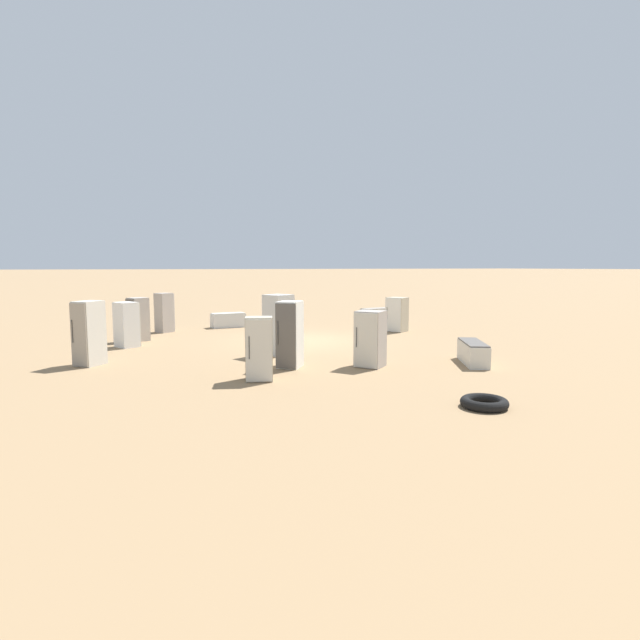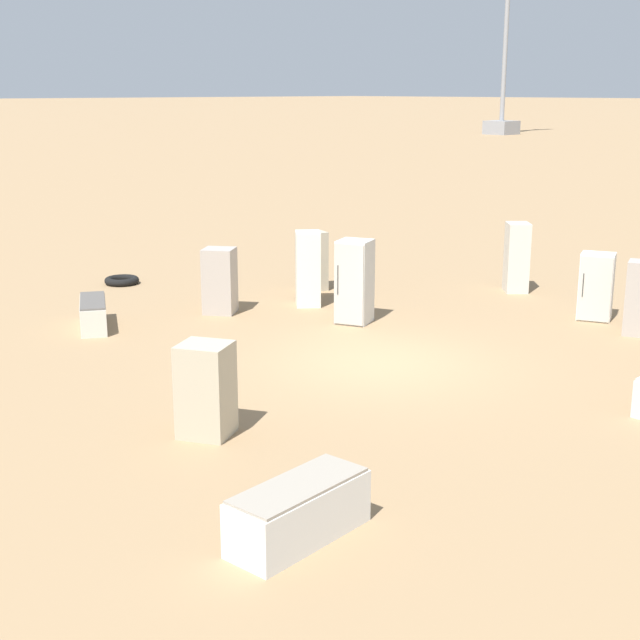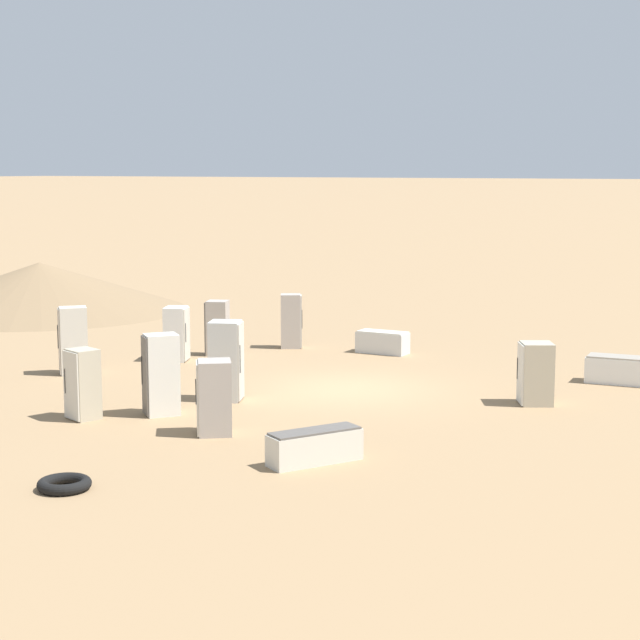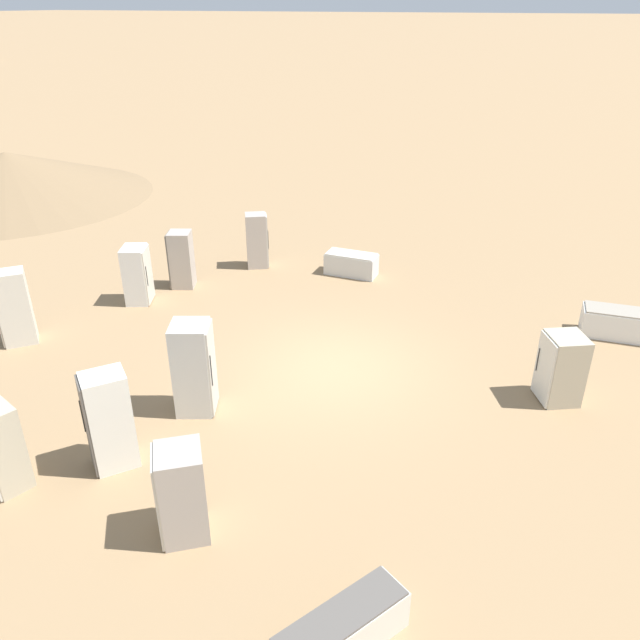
{
  "view_description": "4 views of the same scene",
  "coord_description": "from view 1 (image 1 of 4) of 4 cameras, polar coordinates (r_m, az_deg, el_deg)",
  "views": [
    {
      "loc": [
        -7.08,
        -17.27,
        2.78
      ],
      "look_at": [
        0.55,
        -0.33,
        0.78
      ],
      "focal_mm": 28.0,
      "sensor_mm": 36.0,
      "label": 1
    },
    {
      "loc": [
        12.16,
        11.34,
        5.18
      ],
      "look_at": [
        0.69,
        -0.95,
        0.81
      ],
      "focal_mm": 50.0,
      "sensor_mm": 36.0,
      "label": 2
    },
    {
      "loc": [
        12.58,
        -23.02,
        5.5
      ],
      "look_at": [
        0.05,
        -1.45,
        1.93
      ],
      "focal_mm": 60.0,
      "sensor_mm": 36.0,
      "label": 3
    },
    {
      "loc": [
        4.54,
        -10.99,
        7.28
      ],
      "look_at": [
        -0.56,
        0.49,
        0.85
      ],
      "focal_mm": 35.0,
      "sensor_mm": 36.0,
      "label": 4
    }
  ],
  "objects": [
    {
      "name": "discarded_fridge_10",
      "position": [
        21.56,
        8.77,
        0.62
      ],
      "size": [
        1.02,
        1.02,
        1.46
      ],
      "rotation": [
        0.0,
        0.0,
        2.09
      ],
      "color": "#B2A88E",
      "rests_on": "ground_plane"
    },
    {
      "name": "discarded_fridge_1",
      "position": [
        13.73,
        -3.48,
        -1.66
      ],
      "size": [
        0.92,
        0.95,
        1.83
      ],
      "rotation": [
        0.0,
        0.0,
        2.46
      ],
      "color": "silver",
      "rests_on": "ground_plane"
    },
    {
      "name": "discarded_fridge_8",
      "position": [
        22.09,
        -17.36,
        0.81
      ],
      "size": [
        0.83,
        0.8,
        1.66
      ],
      "rotation": [
        0.0,
        0.0,
        5.27
      ],
      "color": "#A89E93",
      "rests_on": "ground_plane"
    },
    {
      "name": "discarded_fridge_4",
      "position": [
        18.45,
        -21.21,
        -0.5
      ],
      "size": [
        0.88,
        0.93,
        1.55
      ],
      "rotation": [
        0.0,
        0.0,
        5.15
      ],
      "color": "white",
      "rests_on": "ground_plane"
    },
    {
      "name": "discarded_fridge_2",
      "position": [
        15.44,
        -24.91,
        -1.38
      ],
      "size": [
        0.92,
        0.92,
        1.82
      ],
      "rotation": [
        0.0,
        0.0,
        2.37
      ],
      "color": "beige",
      "rests_on": "ground_plane"
    },
    {
      "name": "ground_plane",
      "position": [
        18.87,
        -1.94,
        -2.32
      ],
      "size": [
        1000.0,
        1000.0,
        0.0
      ],
      "primitive_type": "plane",
      "color": "#937551"
    },
    {
      "name": "discarded_fridge_11",
      "position": [
        13.87,
        5.75,
        -2.17
      ],
      "size": [
        0.99,
        0.99,
        1.56
      ],
      "rotation": [
        0.0,
        0.0,
        2.22
      ],
      "color": "#A89E93",
      "rests_on": "ground_plane"
    },
    {
      "name": "discarded_fridge_7",
      "position": [
        23.19,
        -10.46,
        -0.02
      ],
      "size": [
        1.54,
        0.72,
        0.66
      ],
      "rotation": [
        0.0,
        0.0,
        4.75
      ],
      "color": "silver",
      "rests_on": "ground_plane"
    },
    {
      "name": "discarded_fridge_0",
      "position": [
        25.12,
        6.73,
        0.56
      ],
      "size": [
        1.92,
        0.91,
        0.71
      ],
      "rotation": [
        0.0,
        0.0,
        1.68
      ],
      "color": "white",
      "rests_on": "ground_plane"
    },
    {
      "name": "discarded_fridge_3",
      "position": [
        12.25,
        -6.98,
        -3.28
      ],
      "size": [
        0.79,
        0.76,
        1.56
      ],
      "rotation": [
        0.0,
        0.0,
        2.82
      ],
      "color": "#B2A88E",
      "rests_on": "ground_plane"
    },
    {
      "name": "scrap_tire",
      "position": [
        10.49,
        18.26,
        -8.96
      ],
      "size": [
        0.94,
        0.94,
        0.2
      ],
      "color": "black",
      "rests_on": "ground_plane"
    },
    {
      "name": "discarded_fridge_9",
      "position": [
        15.71,
        -4.75,
        -0.55
      ],
      "size": [
        0.97,
        0.95,
        1.9
      ],
      "rotation": [
        0.0,
        0.0,
        5.13
      ],
      "color": "silver",
      "rests_on": "ground_plane"
    },
    {
      "name": "discarded_fridge_5",
      "position": [
        14.97,
        17.08,
        -3.59
      ],
      "size": [
        1.37,
        1.87,
        0.64
      ],
      "rotation": [
        0.0,
        0.0,
        2.64
      ],
      "color": "beige",
      "rests_on": "ground_plane"
    },
    {
      "name": "discarded_fridge_6",
      "position": [
        19.8,
        -20.08,
        0.07
      ],
      "size": [
        0.82,
        0.8,
        1.62
      ],
      "rotation": [
        0.0,
        0.0,
        1.98
      ],
      "color": "#A89E93",
      "rests_on": "ground_plane"
    }
  ]
}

